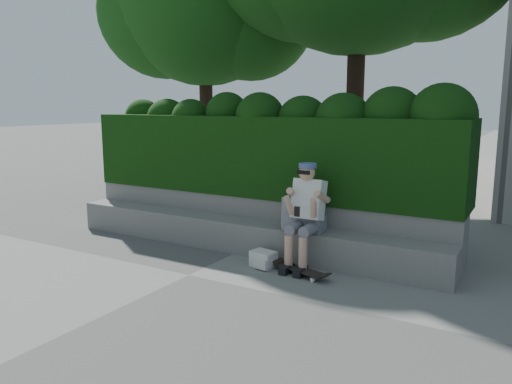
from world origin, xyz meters
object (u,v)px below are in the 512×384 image
Objects in this scene: person at (307,211)px; backpack_ground at (264,259)px; backpack_plaid at (293,214)px; skateboard at (300,270)px.

person is 0.86m from backpack_ground.
person is at bearing 42.04° from backpack_ground.
backpack_ground is at bearing -150.86° from backpack_plaid.
backpack_plaid is 1.38× the size of backpack_ground.
skateboard is (0.09, -0.35, -0.69)m from person.
person is 0.26m from backpack_plaid.
skateboard is at bearing -75.70° from person.
person reaches higher than skateboard.
backpack_plaid is 0.72m from backpack_ground.
person is 0.78m from skateboard.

